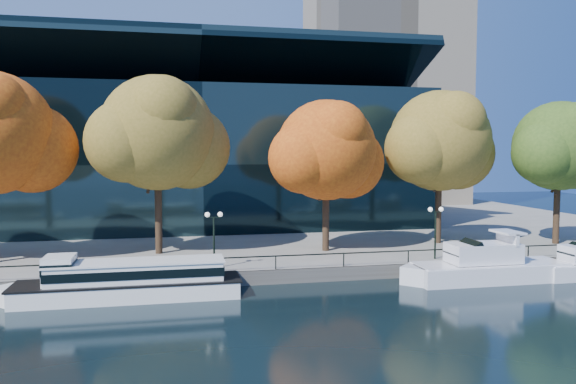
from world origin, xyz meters
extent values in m
plane|color=black|center=(0.00, 0.00, 0.00)|extent=(160.00, 160.00, 0.00)
cube|color=slate|center=(0.00, 36.50, 0.50)|extent=(90.00, 67.00, 1.00)
cube|color=#47443F|center=(0.00, 3.05, 0.50)|extent=(90.00, 0.25, 1.00)
cube|color=black|center=(0.00, 3.25, 1.95)|extent=(88.20, 0.08, 0.08)
cube|color=black|center=(0.00, 3.25, 1.45)|extent=(0.07, 0.07, 0.90)
cube|color=black|center=(-4.00, 32.00, 8.00)|extent=(50.00, 24.00, 16.00)
cube|color=black|center=(-4.00, 28.00, 17.50)|extent=(50.00, 17.14, 7.86)
cube|color=gray|center=(28.00, 55.00, 32.50)|extent=(22.00, 22.00, 65.00)
cube|color=white|center=(-9.83, 1.12, 0.54)|extent=(13.70, 3.33, 1.08)
cube|color=black|center=(-9.83, 1.12, 1.10)|extent=(13.98, 3.39, 0.12)
cube|color=white|center=(-16.69, 1.12, 0.54)|extent=(2.75, 2.75, 1.08)
cube|color=white|center=(-9.34, 1.12, 1.71)|extent=(10.69, 2.73, 1.17)
cube|color=black|center=(-9.34, 1.12, 1.76)|extent=(10.83, 2.80, 0.54)
cube|color=white|center=(-9.34, 1.12, 2.35)|extent=(10.96, 2.86, 0.10)
cube|color=white|center=(-13.95, 1.12, 2.01)|extent=(1.76, 2.33, 1.76)
cube|color=black|center=(-13.95, 1.12, 2.20)|extent=(1.81, 2.40, 0.69)
cube|color=silver|center=(15.16, 0.74, 0.64)|extent=(11.17, 3.19, 1.28)
cube|color=silver|center=(9.57, 0.74, 0.64)|extent=(2.45, 2.45, 1.28)
cube|color=silver|center=(15.16, 0.74, 1.30)|extent=(10.95, 3.13, 0.09)
cube|color=silver|center=(14.60, 0.74, 2.07)|extent=(5.03, 2.39, 1.38)
cube|color=black|center=(13.15, 0.74, 2.18)|extent=(2.20, 2.30, 1.74)
cube|color=silver|center=(16.50, 0.74, 3.09)|extent=(0.27, 2.49, 0.85)
cube|color=silver|center=(16.50, 0.74, 3.51)|extent=(1.49, 2.49, 0.16)
cube|color=silver|center=(19.12, 0.27, 0.55)|extent=(2.04, 2.04, 1.11)
cube|color=black|center=(21.78, 0.27, 1.89)|extent=(1.69, 1.86, 1.40)
cylinder|color=black|center=(-19.62, 10.43, 7.90)|extent=(1.22, 1.85, 3.86)
sphere|color=#A5320D|center=(-17.60, 11.61, 9.52)|extent=(6.88, 6.88, 6.88)
cylinder|color=black|center=(-8.15, 11.33, 4.91)|extent=(0.56, 0.56, 7.82)
cylinder|color=black|center=(-7.65, 11.53, 7.98)|extent=(1.23, 1.87, 3.91)
cylinder|color=black|center=(-8.55, 11.03, 7.70)|extent=(1.13, 1.28, 3.49)
sphere|color=brown|center=(-8.15, 11.33, 10.77)|extent=(9.25, 9.25, 9.25)
sphere|color=brown|center=(-5.61, 12.72, 9.62)|extent=(6.94, 6.94, 6.94)
sphere|color=brown|center=(-10.46, 10.41, 10.08)|extent=(6.47, 6.47, 6.47)
sphere|color=brown|center=(-7.69, 9.48, 12.39)|extent=(5.55, 5.55, 5.55)
cylinder|color=black|center=(5.49, 9.75, 4.36)|extent=(0.56, 0.56, 6.72)
cylinder|color=black|center=(5.99, 9.95, 7.00)|extent=(1.10, 1.65, 3.37)
cylinder|color=black|center=(5.09, 9.45, 6.76)|extent=(1.01, 1.14, 3.01)
sphere|color=#A5320D|center=(5.49, 9.75, 9.40)|extent=(8.32, 8.32, 8.32)
sphere|color=#A5320D|center=(7.78, 11.00, 8.36)|extent=(6.24, 6.24, 6.24)
sphere|color=#A5320D|center=(3.41, 8.92, 8.77)|extent=(5.82, 5.82, 5.82)
sphere|color=#A5320D|center=(5.91, 8.09, 10.85)|extent=(4.99, 4.99, 4.99)
cylinder|color=black|center=(16.58, 11.54, 4.70)|extent=(0.56, 0.56, 7.39)
cylinder|color=black|center=(17.08, 11.74, 7.60)|extent=(1.18, 1.78, 3.70)
cylinder|color=black|center=(16.18, 11.24, 7.34)|extent=(1.08, 1.23, 3.31)
sphere|color=brown|center=(16.58, 11.54, 10.24)|extent=(9.03, 9.03, 9.03)
sphere|color=brown|center=(19.06, 12.90, 9.11)|extent=(6.77, 6.77, 6.77)
sphere|color=brown|center=(14.32, 10.64, 9.56)|extent=(6.32, 6.32, 6.32)
sphere|color=brown|center=(17.03, 9.74, 11.82)|extent=(5.42, 5.42, 5.42)
cylinder|color=black|center=(26.77, 8.91, 4.51)|extent=(0.56, 0.56, 7.02)
cylinder|color=black|center=(27.27, 9.11, 7.27)|extent=(1.14, 1.71, 3.52)
cylinder|color=black|center=(26.37, 8.61, 7.02)|extent=(1.05, 1.18, 3.15)
sphere|color=#2D4917|center=(26.77, 8.91, 9.78)|extent=(7.95, 7.95, 7.95)
sphere|color=#2D4917|center=(28.95, 10.10, 8.78)|extent=(5.96, 5.96, 5.96)
sphere|color=#2D4917|center=(24.78, 8.11, 9.18)|extent=(5.57, 5.57, 5.57)
sphere|color=#2D4917|center=(27.17, 7.32, 11.17)|extent=(4.77, 4.77, 4.77)
cylinder|color=black|center=(-4.21, 4.50, 2.80)|extent=(0.14, 0.14, 3.60)
cube|color=black|center=(-4.21, 4.50, 4.65)|extent=(0.90, 0.06, 0.06)
sphere|color=white|center=(-4.66, 4.50, 4.85)|extent=(0.36, 0.36, 0.36)
sphere|color=white|center=(-3.76, 4.50, 4.85)|extent=(0.36, 0.36, 0.36)
cylinder|color=black|center=(12.77, 4.50, 2.80)|extent=(0.14, 0.14, 3.60)
cube|color=black|center=(12.77, 4.50, 4.65)|extent=(0.90, 0.06, 0.06)
sphere|color=white|center=(12.32, 4.50, 4.85)|extent=(0.36, 0.36, 0.36)
sphere|color=white|center=(13.22, 4.50, 4.85)|extent=(0.36, 0.36, 0.36)
camera|label=1|loc=(-7.26, -35.07, 9.30)|focal=35.00mm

